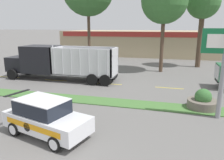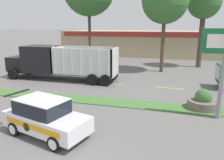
# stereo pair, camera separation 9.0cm
# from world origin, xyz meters

# --- Properties ---
(grass_verge) EXTENTS (120.00, 1.60, 0.06)m
(grass_verge) POSITION_xyz_m (0.00, 9.54, 0.03)
(grass_verge) COLOR #477538
(grass_verge) RESTS_ON ground_plane
(centre_line_2) EXTENTS (2.40, 0.14, 0.01)m
(centre_line_2) POSITION_xyz_m (-11.64, 14.34, 0.00)
(centre_line_2) COLOR yellow
(centre_line_2) RESTS_ON ground_plane
(centre_line_3) EXTENTS (2.40, 0.14, 0.01)m
(centre_line_3) POSITION_xyz_m (-6.24, 14.34, 0.00)
(centre_line_3) COLOR yellow
(centre_line_3) RESTS_ON ground_plane
(centre_line_4) EXTENTS (2.40, 0.14, 0.01)m
(centre_line_4) POSITION_xyz_m (-0.84, 14.34, 0.00)
(centre_line_4) COLOR yellow
(centre_line_4) RESTS_ON ground_plane
(centre_line_5) EXTENTS (2.40, 0.14, 0.01)m
(centre_line_5) POSITION_xyz_m (4.56, 14.34, 0.00)
(centre_line_5) COLOR yellow
(centre_line_5) RESTS_ON ground_plane
(dump_truck_mid) EXTENTS (11.24, 2.82, 3.44)m
(dump_truck_mid) POSITION_xyz_m (-7.07, 14.78, 1.70)
(dump_truck_mid) COLOR black
(dump_truck_mid) RESTS_ON ground_plane
(rally_car) EXTENTS (4.65, 2.94, 1.84)m
(rally_car) POSITION_xyz_m (-1.21, 4.26, 0.92)
(rally_car) COLOR white
(rally_car) RESTS_ON ground_plane
(stone_planter) EXTENTS (1.91, 1.91, 1.31)m
(stone_planter) POSITION_xyz_m (6.63, 9.92, 0.47)
(stone_planter) COLOR #6B6056
(stone_planter) RESTS_ON ground_plane
(store_building_backdrop) EXTENTS (29.33, 12.10, 4.32)m
(store_building_backdrop) POSITION_xyz_m (-0.18, 37.80, 2.16)
(store_building_backdrop) COLOR tan
(store_building_backdrop) RESTS_ON ground_plane
(tree_behind_left) EXTENTS (4.04, 4.04, 11.06)m
(tree_behind_left) POSITION_xyz_m (8.03, 25.58, 8.29)
(tree_behind_left) COLOR brown
(tree_behind_left) RESTS_ON ground_plane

